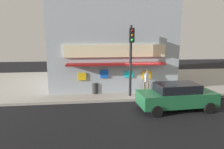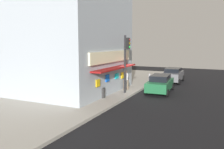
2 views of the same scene
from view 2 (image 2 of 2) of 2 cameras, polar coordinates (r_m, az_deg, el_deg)
ground_plane at (r=21.08m, az=5.99°, el=-4.61°), size 48.03×48.03×0.00m
sidewalk at (r=23.57m, az=-7.43°, el=-3.12°), size 32.02×11.58×0.17m
corner_building at (r=21.99m, az=-11.66°, el=7.64°), size 9.74×10.51×8.70m
traffic_light at (r=20.02m, az=3.44°, el=4.41°), size 0.32×0.58×4.92m
fire_hydrant at (r=27.65m, az=9.08°, el=-0.61°), size 0.48×0.24×0.76m
trash_can at (r=18.60m, az=-2.48°, el=-4.42°), size 0.50×0.50×0.80m
pedestrian at (r=21.63m, az=3.38°, el=-1.15°), size 0.50×0.52×1.80m
parked_car_green at (r=21.73m, az=11.57°, el=-2.11°), size 4.63×2.26×1.60m
parked_car_grey at (r=27.80m, az=14.53°, el=-0.07°), size 4.38×2.13×1.62m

